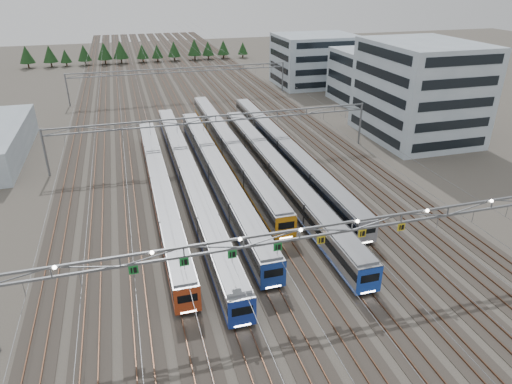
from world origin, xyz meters
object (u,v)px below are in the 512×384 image
object	(u,v)px
train_c	(217,172)
train_d	(230,146)
depot_bldg_south	(419,91)
train_f	(285,149)
train_b	(188,176)
gantry_far	(181,74)
depot_bldg_north	(315,60)
train_a	(160,186)
depot_bldg_mid	(366,76)
gantry_mid	(216,124)
train_e	(278,172)
gantry_near	(300,237)

from	to	relation	value
train_c	train_d	bearing A→B (deg)	67.57
depot_bldg_south	train_c	bearing A→B (deg)	-164.53
train_d	depot_bldg_south	size ratio (longest dim) A/B	2.74
train_f	train_b	bearing A→B (deg)	-159.13
gantry_far	depot_bldg_north	bearing A→B (deg)	7.84
gantry_far	depot_bldg_north	size ratio (longest dim) A/B	2.56
train_a	depot_bldg_mid	bearing A→B (deg)	37.05
train_b	train_c	world-z (taller)	train_c
gantry_mid	depot_bldg_south	bearing A→B (deg)	1.01
train_c	gantry_mid	distance (m)	12.14
train_e	gantry_far	size ratio (longest dim) A/B	1.03
gantry_near	train_f	bearing A→B (deg)	72.56
train_b	gantry_far	size ratio (longest dim) A/B	1.16
train_b	train_d	xyz separation A→B (m)	(9.00, 10.80, 0.05)
train_c	depot_bldg_mid	size ratio (longest dim) A/B	3.50
train_f	gantry_mid	world-z (taller)	gantry_mid
depot_bldg_mid	train_e	bearing A→B (deg)	-131.71
train_b	depot_bldg_south	world-z (taller)	depot_bldg_south
gantry_far	train_c	bearing A→B (deg)	-92.30
depot_bldg_south	depot_bldg_north	world-z (taller)	depot_bldg_south
depot_bldg_north	train_e	bearing A→B (deg)	-117.22
train_b	depot_bldg_north	size ratio (longest dim) A/B	2.97
train_f	depot_bldg_north	xyz separation A→B (m)	(28.50, 54.64, 5.03)
depot_bldg_south	gantry_far	bearing A→B (deg)	132.46
train_a	gantry_far	world-z (taller)	gantry_far
train_c	train_f	size ratio (longest dim) A/B	0.94
train_c	train_e	size ratio (longest dim) A/B	0.97
train_b	train_c	bearing A→B (deg)	-1.24
train_f	depot_bldg_north	world-z (taller)	depot_bldg_north
depot_bldg_mid	depot_bldg_north	distance (m)	22.55
gantry_mid	depot_bldg_north	bearing A→B (deg)	51.78
train_a	depot_bldg_south	size ratio (longest dim) A/B	2.45
train_d	gantry_mid	distance (m)	4.88
gantry_mid	depot_bldg_south	xyz separation A→B (m)	(40.52, 0.71, 2.86)
train_d	depot_bldg_north	xyz separation A→B (m)	(37.50, 50.70, 4.99)
gantry_mid	depot_bldg_south	size ratio (longest dim) A/B	2.56
train_f	depot_bldg_south	bearing A→B (deg)	9.47
train_a	gantry_near	size ratio (longest dim) A/B	0.96
train_a	train_f	xyz separation A→B (m)	(22.50, 9.33, 0.07)
train_c	gantry_far	size ratio (longest dim) A/B	0.99
train_e	gantry_far	bearing A→B (deg)	96.56
depot_bldg_north	train_c	bearing A→B (deg)	-124.29
train_c	train_d	size ratio (longest dim) A/B	0.93
train_a	train_c	size ratio (longest dim) A/B	0.96
train_e	gantry_mid	xyz separation A→B (m)	(-6.75, 13.68, 4.31)
train_e	train_a	bearing A→B (deg)	179.43
gantry_near	depot_bldg_north	size ratio (longest dim) A/B	2.56
depot_bldg_south	depot_bldg_north	size ratio (longest dim) A/B	1.00
train_d	train_e	xyz separation A→B (m)	(4.50, -13.45, 0.01)
train_e	depot_bldg_south	world-z (taller)	depot_bldg_south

